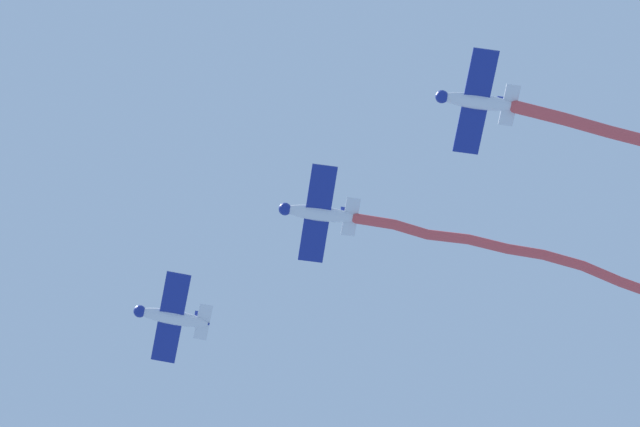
% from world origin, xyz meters
% --- Properties ---
extents(airplane_lead, '(6.27, 5.17, 1.64)m').
position_xyz_m(airplane_lead, '(3.32, -4.40, 79.17)').
color(airplane_lead, silver).
extents(airplane_left_wing, '(6.09, 5.29, 1.64)m').
position_xyz_m(airplane_left_wing, '(14.88, -3.02, 79.42)').
color(airplane_left_wing, silver).
extents(smoke_trail_left_wing, '(10.48, 16.94, 1.97)m').
position_xyz_m(smoke_trail_left_wing, '(21.40, 6.87, 79.10)').
color(smoke_trail_left_wing, '#DB4C4C').
extents(airplane_right_wing, '(6.09, 5.29, 1.64)m').
position_xyz_m(airplane_right_wing, '(26.44, -1.66, 79.67)').
color(airplane_right_wing, silver).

